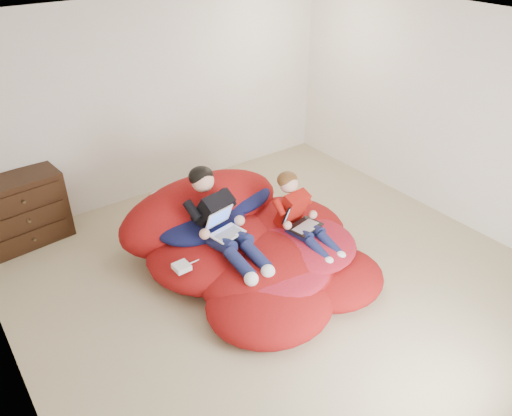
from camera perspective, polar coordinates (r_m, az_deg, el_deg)
The scene contains 9 objects.
room_shell at distance 5.14m, azimuth 2.62°, elevation -6.32°, with size 5.10×5.10×2.77m.
dresser at distance 6.20m, azimuth -25.10°, elevation -0.29°, with size 0.95×0.56×0.82m.
beanbag_pile at distance 5.32m, azimuth -0.88°, elevation -4.24°, with size 2.38×2.40×0.91m.
cream_pillow at distance 5.48m, azimuth -10.51°, elevation 0.85°, with size 0.41×0.26×0.26m, color white.
older_boy at distance 4.97m, azimuth -4.28°, elevation -0.97°, with size 0.40×1.19×0.78m.
younger_boy at distance 5.18m, azimuth 5.02°, elevation -0.54°, with size 0.32×0.93×0.70m.
laptop_white at distance 4.95m, azimuth -3.71°, elevation -2.10°, with size 0.35×0.36×0.22m.
laptop_black at distance 5.20m, azimuth 5.14°, elevation -1.28°, with size 0.38×0.39×0.24m.
power_adapter at distance 4.81m, azimuth -8.50°, elevation -6.67°, with size 0.15×0.15×0.05m, color silver.
Camera 1 is at (-2.57, -3.15, 3.37)m, focal length 35.00 mm.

